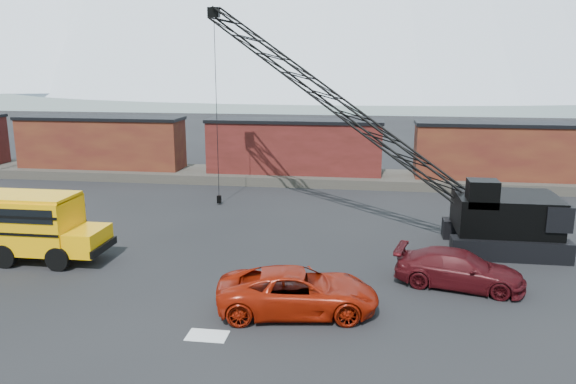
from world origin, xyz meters
name	(u,v)px	position (x,y,z in m)	size (l,w,h in m)	color
ground	(223,290)	(0.00, 0.00, 0.00)	(160.00, 160.00, 0.00)	black
gravel_berm	(294,177)	(0.00, 22.00, 0.35)	(120.00, 5.00, 0.70)	#443F38
boxcar_west_near	(101,142)	(-16.00, 22.00, 2.76)	(13.70, 3.10, 4.17)	#411312
boxcar_mid	(294,147)	(0.00, 22.00, 2.76)	(13.70, 3.10, 4.17)	#581A18
boxcar_east_near	(508,151)	(16.00, 22.00, 2.76)	(13.70, 3.10, 4.17)	#411312
snow_patch	(207,336)	(0.50, -4.00, 0.01)	(1.40, 0.90, 0.02)	silver
red_pickup	(298,291)	(3.33, -1.67, 0.83)	(2.77, 6.00, 1.67)	maroon
maroon_suv	(459,269)	(9.67, 1.76, 0.76)	(2.14, 5.26, 1.53)	#3D0B0F
crawler_crane	(331,99)	(3.61, 10.47, 7.15)	(19.73, 9.38, 12.65)	black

